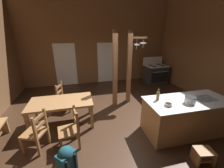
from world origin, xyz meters
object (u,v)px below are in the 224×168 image
object	(u,v)px
ladderback_chair_by_post	(36,132)
ladderback_chair_near_window	(64,97)
stove_range	(155,74)
step_stool	(203,155)
kitchen_island	(186,116)
backpack	(66,160)
bottle_tall_on_counter	(158,96)
stockpot_on_counter	(190,100)
ladderback_chair_at_table_end	(71,129)
mixing_bowl_on_counter	(168,105)
dining_table	(61,104)

from	to	relation	value
ladderback_chair_by_post	ladderback_chair_near_window	bearing A→B (deg)	73.71
stove_range	step_stool	world-z (taller)	stove_range
kitchen_island	backpack	xyz separation A→B (m)	(-2.98, -0.45, -0.15)
kitchen_island	bottle_tall_on_counter	bearing A→B (deg)	164.43
kitchen_island	bottle_tall_on_counter	world-z (taller)	bottle_tall_on_counter
stove_range	stockpot_on_counter	size ratio (longest dim) A/B	4.07
kitchen_island	ladderback_chair_by_post	xyz separation A→B (m)	(-3.63, 0.34, -0.01)
backpack	stockpot_on_counter	world-z (taller)	stockpot_on_counter
kitchen_island	stove_range	distance (m)	3.94
kitchen_island	step_stool	world-z (taller)	kitchen_island
stove_range	backpack	world-z (taller)	stove_range
ladderback_chair_at_table_end	bottle_tall_on_counter	distance (m)	2.22
kitchen_island	mixing_bowl_on_counter	bearing A→B (deg)	-170.30
dining_table	stockpot_on_counter	bearing A→B (deg)	-23.22
ladderback_chair_near_window	ladderback_chair_by_post	bearing A→B (deg)	-106.29
stove_range	ladderback_chair_by_post	distance (m)	6.01
ladderback_chair_by_post	stove_range	bearing A→B (deg)	33.91
kitchen_island	dining_table	bearing A→B (deg)	159.51
bottle_tall_on_counter	ladderback_chair_by_post	bearing A→B (deg)	177.41
stove_range	mixing_bowl_on_counter	xyz separation A→B (m)	(-2.04, -3.81, 0.48)
ladderback_chair_by_post	mixing_bowl_on_counter	xyz separation A→B (m)	(2.95, -0.46, 0.51)
step_stool	stockpot_on_counter	distance (m)	1.17
dining_table	ladderback_chair_near_window	bearing A→B (deg)	89.81
ladderback_chair_near_window	ladderback_chair_at_table_end	world-z (taller)	same
ladderback_chair_near_window	stockpot_on_counter	size ratio (longest dim) A/B	2.93
step_stool	ladderback_chair_at_table_end	xyz separation A→B (m)	(-2.59, 1.16, 0.27)
ladderback_chair_at_table_end	stockpot_on_counter	bearing A→B (deg)	-7.55
stove_range	ladderback_chair_at_table_end	distance (m)	5.48
kitchen_island	ladderback_chair_near_window	world-z (taller)	ladderback_chair_near_window
ladderback_chair_near_window	stockpot_on_counter	bearing A→B (deg)	-35.49
backpack	kitchen_island	bearing A→B (deg)	8.55
dining_table	ladderback_chair_near_window	size ratio (longest dim) A/B	1.81
step_stool	backpack	bearing A→B (deg)	170.01
stove_range	ladderback_chair_near_window	xyz separation A→B (m)	(-4.50, -1.66, -0.03)
ladderback_chair_near_window	bottle_tall_on_counter	bearing A→B (deg)	-37.46
backpack	stockpot_on_counter	bearing A→B (deg)	6.31
step_stool	backpack	world-z (taller)	backpack
kitchen_island	ladderback_chair_by_post	world-z (taller)	ladderback_chair_by_post
stove_range	ladderback_chair_near_window	size ratio (longest dim) A/B	1.39
mixing_bowl_on_counter	step_stool	bearing A→B (deg)	-65.30
kitchen_island	dining_table	size ratio (longest dim) A/B	1.28
kitchen_island	ladderback_chair_at_table_end	size ratio (longest dim) A/B	2.31
mixing_bowl_on_counter	bottle_tall_on_counter	distance (m)	0.35
mixing_bowl_on_counter	bottle_tall_on_counter	size ratio (longest dim) A/B	0.58
ladderback_chair_by_post	ladderback_chair_at_table_end	world-z (taller)	same
ladderback_chair_near_window	stove_range	bearing A→B (deg)	20.28
backpack	mixing_bowl_on_counter	size ratio (longest dim) A/B	3.51
mixing_bowl_on_counter	dining_table	bearing A→B (deg)	152.31
kitchen_island	mixing_bowl_on_counter	xyz separation A→B (m)	(-0.68, -0.12, 0.50)
step_stool	bottle_tall_on_counter	size ratio (longest dim) A/B	1.41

